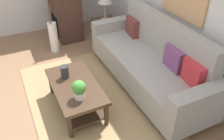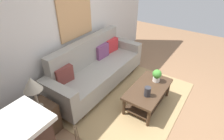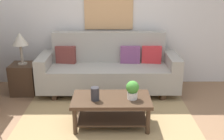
# 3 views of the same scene
# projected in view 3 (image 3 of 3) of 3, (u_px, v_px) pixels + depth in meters

# --- Properties ---
(ground_plane) EXTENTS (9.74, 9.74, 0.00)m
(ground_plane) POSITION_uv_depth(u_px,v_px,m) (107.00, 135.00, 3.65)
(ground_plane) COLOR #8C6647
(wall_back) EXTENTS (5.74, 0.10, 2.70)m
(wall_back) POSITION_uv_depth(u_px,v_px,m) (108.00, 15.00, 5.16)
(wall_back) COLOR silver
(wall_back) RESTS_ON ground_plane
(area_rug) EXTENTS (2.61, 1.74, 0.01)m
(area_rug) POSITION_uv_depth(u_px,v_px,m) (107.00, 117.00, 4.12)
(area_rug) COLOR #A38456
(area_rug) RESTS_ON ground_plane
(couch) EXTENTS (2.49, 0.84, 1.08)m
(couch) POSITION_uv_depth(u_px,v_px,m) (109.00, 69.00, 4.95)
(couch) COLOR gray
(couch) RESTS_ON ground_plane
(throw_pillow_maroon) EXTENTS (0.37, 0.17, 0.32)m
(throw_pillow_maroon) POSITION_uv_depth(u_px,v_px,m) (66.00, 55.00, 4.98)
(throw_pillow_maroon) COLOR brown
(throw_pillow_maroon) RESTS_ON couch
(throw_pillow_plum) EXTENTS (0.37, 0.15, 0.32)m
(throw_pillow_plum) POSITION_uv_depth(u_px,v_px,m) (130.00, 55.00, 4.99)
(throw_pillow_plum) COLOR #7A4270
(throw_pillow_plum) RESTS_ON couch
(throw_pillow_crimson) EXTENTS (0.37, 0.16, 0.32)m
(throw_pillow_crimson) POSITION_uv_depth(u_px,v_px,m) (152.00, 55.00, 4.99)
(throw_pillow_crimson) COLOR red
(throw_pillow_crimson) RESTS_ON couch
(coffee_table) EXTENTS (1.10, 0.60, 0.43)m
(coffee_table) POSITION_uv_depth(u_px,v_px,m) (111.00, 105.00, 3.81)
(coffee_table) COLOR #422D1E
(coffee_table) RESTS_ON ground_plane
(tabletop_vase) EXTENTS (0.12, 0.12, 0.19)m
(tabletop_vase) POSITION_uv_depth(u_px,v_px,m) (95.00, 94.00, 3.67)
(tabletop_vase) COLOR #2D2D33
(tabletop_vase) RESTS_ON coffee_table
(potted_plant_tabletop) EXTENTS (0.18, 0.18, 0.26)m
(potted_plant_tabletop) POSITION_uv_depth(u_px,v_px,m) (132.00, 89.00, 3.70)
(potted_plant_tabletop) COLOR white
(potted_plant_tabletop) RESTS_ON coffee_table
(side_table) EXTENTS (0.44, 0.44, 0.56)m
(side_table) POSITION_uv_depth(u_px,v_px,m) (24.00, 79.00, 4.92)
(side_table) COLOR #422D1E
(side_table) RESTS_ON ground_plane
(table_lamp) EXTENTS (0.28, 0.28, 0.57)m
(table_lamp) POSITION_uv_depth(u_px,v_px,m) (20.00, 40.00, 4.69)
(table_lamp) COLOR gray
(table_lamp) RESTS_ON side_table
(framed_painting) EXTENTS (0.92, 0.03, 0.86)m
(framed_painting) POSITION_uv_depth(u_px,v_px,m) (109.00, 6.00, 5.04)
(framed_painting) COLOR tan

